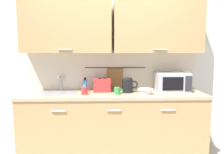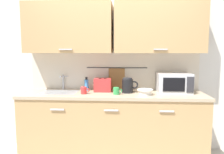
{
  "view_description": "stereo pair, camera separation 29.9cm",
  "coord_description": "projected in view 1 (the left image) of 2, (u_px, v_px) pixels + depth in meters",
  "views": [
    {
      "loc": [
        -0.12,
        -2.72,
        1.48
      ],
      "look_at": [
        -0.01,
        0.33,
        1.12
      ],
      "focal_mm": 35.7,
      "sensor_mm": 36.0,
      "label": 1
    },
    {
      "loc": [
        0.18,
        -2.72,
        1.48
      ],
      "look_at": [
        -0.01,
        0.33,
        1.12
      ],
      "focal_mm": 35.7,
      "sensor_mm": 36.0,
      "label": 2
    }
  ],
  "objects": [
    {
      "name": "counter_unit",
      "position": [
        112.0,
        124.0,
        3.12
      ],
      "size": [
        2.53,
        0.64,
        0.9
      ],
      "color": "tan",
      "rests_on": "ground"
    },
    {
      "name": "back_wall_assembly",
      "position": [
        112.0,
        48.0,
        3.23
      ],
      "size": [
        3.7,
        0.41,
        2.5
      ],
      "color": "silver",
      "rests_on": "ground"
    },
    {
      "name": "sink_faucet",
      "position": [
        60.0,
        81.0,
        3.25
      ],
      "size": [
        0.09,
        0.17,
        0.22
      ],
      "color": "#B2B5BA",
      "rests_on": "counter_unit"
    },
    {
      "name": "microwave",
      "position": [
        172.0,
        82.0,
        3.19
      ],
      "size": [
        0.46,
        0.35,
        0.27
      ],
      "color": "silver",
      "rests_on": "counter_unit"
    },
    {
      "name": "electric_kettle",
      "position": [
        128.0,
        85.0,
        3.11
      ],
      "size": [
        0.23,
        0.16,
        0.21
      ],
      "color": "black",
      "rests_on": "counter_unit"
    },
    {
      "name": "dish_soap_bottle",
      "position": [
        85.0,
        85.0,
        3.24
      ],
      "size": [
        0.06,
        0.06,
        0.2
      ],
      "color": "#3F8CD8",
      "rests_on": "counter_unit"
    },
    {
      "name": "mug_near_sink",
      "position": [
        84.0,
        91.0,
        2.97
      ],
      "size": [
        0.12,
        0.08,
        0.09
      ],
      "color": "red",
      "rests_on": "counter_unit"
    },
    {
      "name": "mixing_bowl",
      "position": [
        146.0,
        91.0,
        2.99
      ],
      "size": [
        0.21,
        0.21,
        0.08
      ],
      "color": "silver",
      "rests_on": "counter_unit"
    },
    {
      "name": "toaster",
      "position": [
        102.0,
        85.0,
        3.17
      ],
      "size": [
        0.26,
        0.17,
        0.19
      ],
      "color": "red",
      "rests_on": "counter_unit"
    },
    {
      "name": "mug_by_kettle",
      "position": [
        117.0,
        91.0,
        2.98
      ],
      "size": [
        0.12,
        0.08,
        0.09
      ],
      "color": "green",
      "rests_on": "counter_unit"
    }
  ]
}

